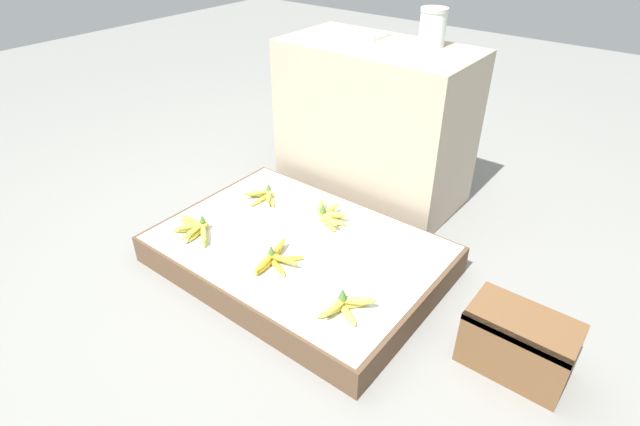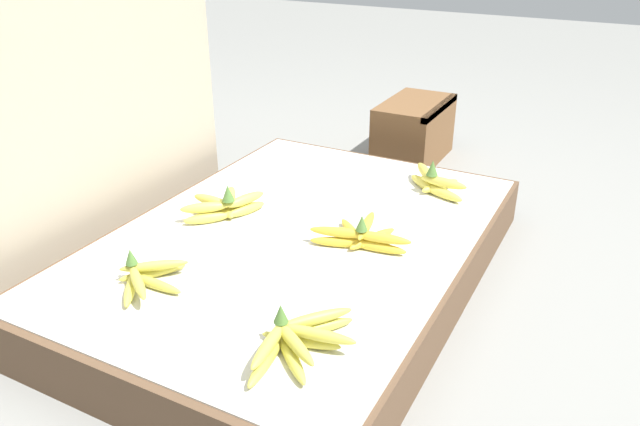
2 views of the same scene
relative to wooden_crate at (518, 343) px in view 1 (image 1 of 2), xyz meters
The scene contains 11 objects.
ground_plane 1.01m from the wooden_crate, behind, with size 10.00×10.00×0.00m, color gray.
display_platform 1.01m from the wooden_crate, behind, with size 1.27×0.89×0.14m.
back_vendor_table 1.39m from the wooden_crate, 145.92° to the left, with size 1.01×0.53×0.85m.
wooden_crate is the anchor object (origin of this frame).
banana_bunch_front_left 1.45m from the wooden_crate, 168.98° to the right, with size 0.28×0.19×0.09m.
banana_bunch_front_midleft 1.01m from the wooden_crate, 167.68° to the right, with size 0.19×0.26×0.09m.
banana_bunch_front_midright 0.64m from the wooden_crate, 154.67° to the right, with size 0.17×0.21×0.10m.
banana_bunch_middle_left 1.39m from the wooden_crate, behind, with size 0.21×0.17×0.08m.
banana_bunch_middle_midleft 1.02m from the wooden_crate, 169.27° to the left, with size 0.22×0.18×0.10m.
glass_jar 1.51m from the wooden_crate, 135.61° to the left, with size 0.13×0.13×0.18m.
foam_tray_white 1.71m from the wooden_crate, 146.33° to the left, with size 0.24×0.17×0.02m.
Camera 1 is at (1.21, -1.39, 1.49)m, focal length 28.00 mm.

